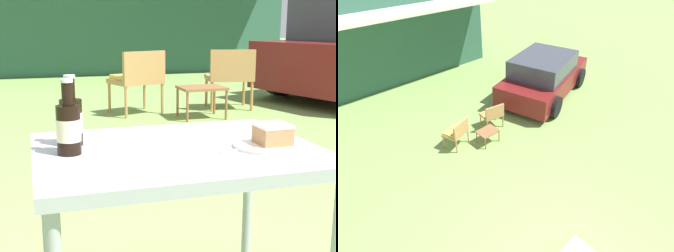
% 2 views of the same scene
% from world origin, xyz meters
% --- Properties ---
extents(cabin_building, '(8.39, 5.69, 3.24)m').
position_xyz_m(cabin_building, '(1.16, 10.89, 1.63)').
color(cabin_building, '#2D5B47').
rests_on(cabin_building, ground_plane).
extents(wicker_chair_cushioned, '(0.70, 0.63, 0.79)m').
position_xyz_m(wicker_chair_cushioned, '(0.85, 4.24, 0.47)').
color(wicker_chair_cushioned, '#B2844C').
rests_on(wicker_chair_cushioned, ground_plane).
extents(wicker_chair_plain, '(0.66, 0.58, 0.79)m').
position_xyz_m(wicker_chair_plain, '(2.08, 4.22, 0.47)').
color(wicker_chair_plain, '#B2844C').
rests_on(wicker_chair_plain, ground_plane).
extents(garden_side_table, '(0.53, 0.42, 0.38)m').
position_xyz_m(garden_side_table, '(1.52, 3.79, 0.33)').
color(garden_side_table, brown).
rests_on(garden_side_table, ground_plane).
extents(patio_table, '(0.91, 0.68, 0.73)m').
position_xyz_m(patio_table, '(0.00, 0.00, 0.65)').
color(patio_table, '#9EA3A8').
rests_on(patio_table, ground_plane).
extents(cake_on_plate, '(0.21, 0.21, 0.08)m').
position_xyz_m(cake_on_plate, '(0.29, -0.08, 0.76)').
color(cake_on_plate, silver).
rests_on(cake_on_plate, patio_table).
extents(cola_bottle_near, '(0.08, 0.08, 0.23)m').
position_xyz_m(cola_bottle_near, '(-0.32, 0.13, 0.81)').
color(cola_bottle_near, black).
rests_on(cola_bottle_near, patio_table).
extents(cola_bottle_far, '(0.08, 0.08, 0.23)m').
position_xyz_m(cola_bottle_far, '(-0.34, 0.02, 0.81)').
color(cola_bottle_far, black).
rests_on(cola_bottle_far, patio_table).
extents(fork, '(0.18, 0.03, 0.01)m').
position_xyz_m(fork, '(0.20, -0.09, 0.73)').
color(fork, silver).
rests_on(fork, patio_table).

